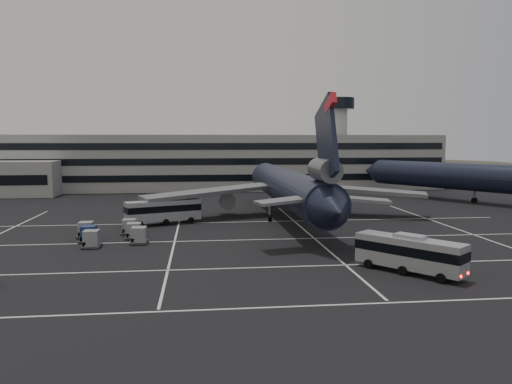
# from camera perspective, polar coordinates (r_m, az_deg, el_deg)

# --- Properties ---
(ground) EXTENTS (260.00, 260.00, 0.00)m
(ground) POSITION_cam_1_polar(r_m,az_deg,el_deg) (60.15, -3.72, -6.31)
(ground) COLOR black
(ground) RESTS_ON ground
(lane_markings) EXTENTS (90.00, 55.62, 0.01)m
(lane_markings) POSITION_cam_1_polar(r_m,az_deg,el_deg) (60.90, -2.85, -6.14)
(lane_markings) COLOR silver
(lane_markings) RESTS_ON ground
(terminal) EXTENTS (125.00, 26.00, 24.00)m
(terminal) POSITION_cam_1_polar(r_m,az_deg,el_deg) (129.98, -6.58, 3.37)
(terminal) COLOR gray
(terminal) RESTS_ON ground
(hills) EXTENTS (352.00, 180.00, 44.00)m
(hills) POSITION_cam_1_polar(r_m,az_deg,el_deg) (230.99, -1.31, -0.18)
(hills) COLOR #38332B
(hills) RESTS_ON ground
(trijet_main) EXTENTS (47.45, 57.52, 18.08)m
(trijet_main) POSITION_cam_1_polar(r_m,az_deg,el_deg) (79.90, 3.69, 0.56)
(trijet_main) COLOR black
(trijet_main) RESTS_ON ground
(trijet_far) EXTENTS (36.21, 51.89, 18.08)m
(trijet_far) POSITION_cam_1_polar(r_m,az_deg,el_deg) (109.74, 24.22, 1.62)
(trijet_far) COLOR black
(trijet_far) RESTS_ON ground
(bus_near) EXTENTS (8.65, 9.89, 3.78)m
(bus_near) POSITION_cam_1_polar(r_m,az_deg,el_deg) (50.38, 17.13, -6.58)
(bus_near) COLOR #9CA0A5
(bus_near) RESTS_ON ground
(bus_far) EXTENTS (11.53, 6.58, 4.01)m
(bus_far) POSITION_cam_1_polar(r_m,az_deg,el_deg) (76.89, -10.56, -2.04)
(bus_far) COLOR #9CA0A5
(bus_far) RESTS_ON ground
(uld_cluster) EXTENTS (10.15, 11.11, 2.08)m
(uld_cluster) POSITION_cam_1_polar(r_m,az_deg,el_deg) (66.32, -16.16, -4.48)
(uld_cluster) COLOR #2D2D30
(uld_cluster) RESTS_ON ground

